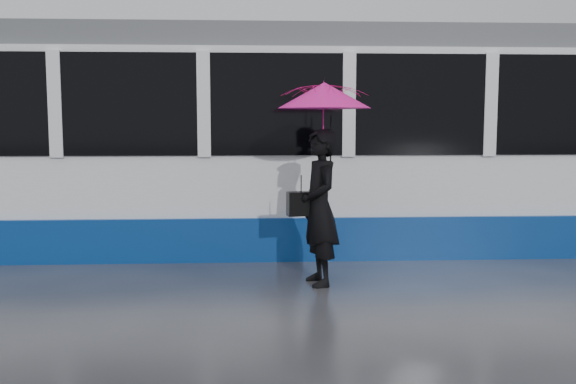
{
  "coord_description": "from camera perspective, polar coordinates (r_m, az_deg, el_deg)",
  "views": [
    {
      "loc": [
        0.48,
        -7.62,
        1.96
      ],
      "look_at": [
        0.91,
        0.24,
        1.1
      ],
      "focal_mm": 40.0,
      "sensor_mm": 36.0,
      "label": 1
    }
  ],
  "objects": [
    {
      "name": "ground",
      "position": [
        7.88,
        -6.6,
        -8.2
      ],
      "size": [
        90.0,
        90.0,
        0.0
      ],
      "primitive_type": "plane",
      "color": "#28282D",
      "rests_on": "ground"
    },
    {
      "name": "umbrella",
      "position": [
        7.64,
        3.23,
        6.97
      ],
      "size": [
        1.32,
        1.32,
        1.27
      ],
      "rotation": [
        0.0,
        0.0,
        0.22
      ],
      "color": "#FF1588",
      "rests_on": "ground"
    },
    {
      "name": "woman",
      "position": [
        7.7,
        2.81,
        -1.38
      ],
      "size": [
        0.59,
        0.77,
        1.88
      ],
      "primitive_type": "imported",
      "rotation": [
        0.0,
        0.0,
        -1.35
      ],
      "color": "black",
      "rests_on": "ground"
    },
    {
      "name": "rails",
      "position": [
        10.32,
        -5.77,
        -4.69
      ],
      "size": [
        34.0,
        1.51,
        0.02
      ],
      "color": "#3F3D38",
      "rests_on": "ground"
    },
    {
      "name": "handbag",
      "position": [
        7.7,
        1.17,
        -1.04
      ],
      "size": [
        0.36,
        0.21,
        0.47
      ],
      "rotation": [
        0.0,
        0.0,
        0.22
      ],
      "color": "black",
      "rests_on": "ground"
    }
  ]
}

